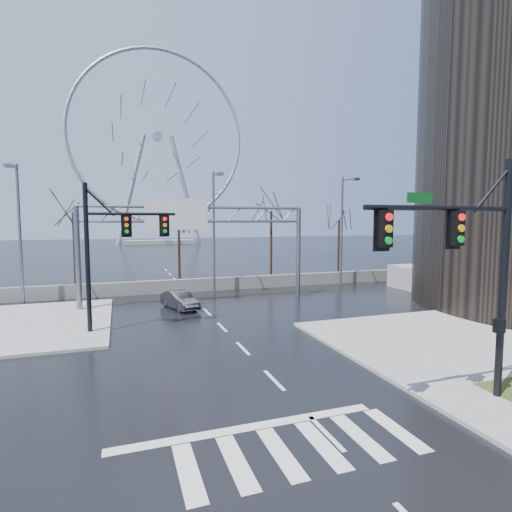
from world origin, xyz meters
name	(u,v)px	position (x,y,z in m)	size (l,w,h in m)	color
ground	(274,380)	(0.00, 0.00, 0.00)	(260.00, 260.00, 0.00)	black
sidewalk_right_ext	(443,338)	(10.00, 2.00, 0.07)	(12.00, 10.00, 0.15)	gray
sidewalk_far	(18,325)	(-11.00, 12.00, 0.07)	(10.00, 12.00, 0.15)	gray
barrier_wall	(187,285)	(0.00, 20.00, 0.55)	(52.00, 0.50, 1.10)	slate
signal_mast_near	(474,257)	(5.14, -4.04, 4.87)	(5.52, 0.41, 8.00)	black
signal_mast_far	(110,243)	(-5.87, 8.96, 4.83)	(4.72, 0.41, 8.00)	black
sign_gantry	(193,233)	(-0.38, 14.96, 5.18)	(16.36, 0.40, 7.60)	slate
streetlight_left	(18,223)	(-12.00, 18.16, 5.89)	(0.50, 2.55, 10.00)	slate
streetlight_mid	(215,223)	(2.00, 18.16, 5.89)	(0.50, 2.55, 10.00)	slate
streetlight_right	(344,222)	(14.00, 18.16, 5.89)	(0.50, 2.55, 10.00)	slate
tree_left	(73,222)	(-9.00, 23.50, 5.98)	(3.75, 3.75, 7.50)	black
tree_center	(179,230)	(0.00, 24.50, 5.17)	(3.25, 3.25, 6.50)	black
tree_right	(271,219)	(9.00, 23.50, 6.22)	(3.90, 3.90, 7.80)	black
tree_far_right	(339,227)	(17.00, 24.00, 5.41)	(3.40, 3.40, 6.80)	black
ferris_wheel	(158,144)	(5.00, 95.00, 26.13)	(45.00, 6.00, 50.91)	gray
car	(180,300)	(-1.57, 13.60, 0.61)	(1.29, 3.70, 1.22)	black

